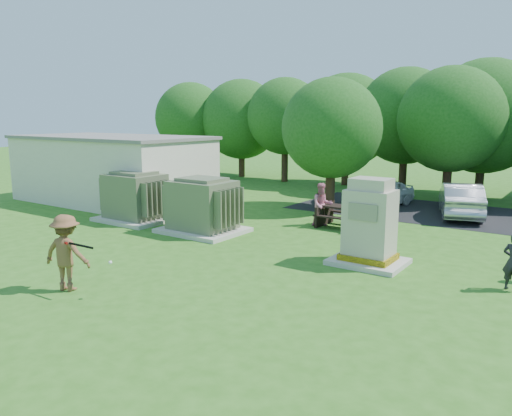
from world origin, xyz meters
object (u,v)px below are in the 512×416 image
Objects in this scene: transformer_right at (202,207)px; person_at_picnic at (322,205)px; picnic_table at (344,214)px; batter at (66,253)px; car_silver_a at (461,200)px; transformer_left at (135,198)px; generator_cabinet at (369,227)px; car_white at (383,193)px.

transformer_right reaches higher than person_at_picnic.
batter reaches higher than picnic_table.
car_silver_a is at bearing 10.83° from person_at_picnic.
generator_cabinet is at bearing -1.80° from transformer_left.
batter is at bearing -104.16° from picnic_table.
generator_cabinet is at bearing -2.79° from transformer_right.
person_at_picnic reaches higher than picnic_table.
car_white reaches higher than picnic_table.
picnic_table is at bearing -121.91° from batter.
batter reaches higher than car_silver_a.
person_at_picnic is 6.55m from car_silver_a.
transformer_right is at bearing 177.21° from generator_cabinet.
batter is at bearing -78.38° from transformer_right.
batter is 0.43× the size of car_silver_a.
transformer_right is 9.89m from car_white.
transformer_right is at bearing 0.00° from transformer_left.
batter is at bearing -129.69° from generator_cabinet.
picnic_table is 0.95m from person_at_picnic.
picnic_table is at bearing -26.62° from person_at_picnic.
picnic_table is 0.54× the size of car_white.
car_silver_a is (10.95, 8.67, -0.23)m from transformer_left.
car_silver_a reaches higher than car_white.
car_white is at bearing 95.22° from picnic_table.
generator_cabinet is 0.69× the size of car_white.
picnic_table is 5.87m from car_silver_a.
transformer_right is (3.70, 0.00, 0.00)m from transformer_left.
picnic_table is at bearing 42.84° from transformer_right.
batter is (-5.35, -6.44, -0.15)m from generator_cabinet.
transformer_right is 4.76m from person_at_picnic.
person_at_picnic is at bearing 47.99° from transformer_right.
car_silver_a is (3.20, 4.92, 0.21)m from picnic_table.
transformer_left is 1.50× the size of picnic_table.
person_at_picnic is (1.79, 10.31, -0.11)m from batter.
transformer_right reaches higher than batter.
picnic_table is (-2.69, 4.08, -0.59)m from generator_cabinet.
car_white is (3.55, 9.23, -0.34)m from transformer_right.
picnic_table is at bearing -70.77° from car_white.
transformer_right is 0.67× the size of car_silver_a.
car_white is at bearing 108.47° from generator_cabinet.
car_white is at bearing 68.96° from transformer_right.
generator_cabinet is 4.93m from picnic_table.
batter is 16.52m from car_silver_a.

